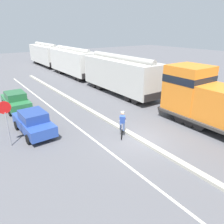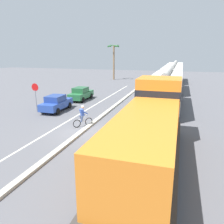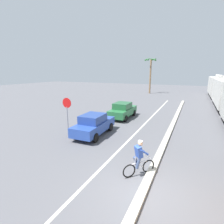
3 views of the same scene
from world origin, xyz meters
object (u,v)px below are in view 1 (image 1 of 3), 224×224
at_px(parked_car_blue, 33,122).
at_px(cyclist, 122,124).
at_px(hopper_car_middle, 73,62).
at_px(parked_car_green, 16,101).
at_px(hopper_car_lead, 120,75).
at_px(stop_sign, 6,115).
at_px(hopper_car_trailing, 46,54).

bearing_deg(parked_car_blue, cyclist, -38.74).
relative_size(hopper_car_middle, parked_car_blue, 2.49).
bearing_deg(parked_car_green, cyclist, -64.06).
height_order(hopper_car_middle, parked_car_blue, hopper_car_middle).
distance_m(hopper_car_lead, stop_sign, 13.51).
xyz_separation_m(hopper_car_middle, cyclist, (-6.00, -19.75, -1.26)).
relative_size(hopper_car_lead, cyclist, 6.18).
bearing_deg(cyclist, parked_car_green, 115.94).
distance_m(hopper_car_lead, hopper_car_middle, 11.60).
height_order(hopper_car_trailing, parked_car_blue, hopper_car_trailing).
xyz_separation_m(hopper_car_lead, parked_car_blue, (-10.70, -4.38, -1.26)).
xyz_separation_m(parked_car_blue, stop_sign, (-1.73, -0.90, 1.21)).
bearing_deg(hopper_car_middle, parked_car_green, -135.54).
bearing_deg(parked_car_blue, parked_car_green, 88.60).
bearing_deg(hopper_car_trailing, hopper_car_lead, -90.00).
xyz_separation_m(hopper_car_trailing, stop_sign, (-12.43, -28.48, -0.05)).
height_order(hopper_car_lead, parked_car_blue, hopper_car_lead).
height_order(hopper_car_middle, stop_sign, hopper_car_middle).
xyz_separation_m(hopper_car_middle, parked_car_green, (-10.56, -10.37, -1.26)).
bearing_deg(parked_car_green, parked_car_blue, -91.40).
height_order(hopper_car_lead, stop_sign, hopper_car_lead).
relative_size(hopper_car_lead, hopper_car_middle, 1.00).
relative_size(hopper_car_trailing, cyclist, 6.18).
bearing_deg(cyclist, hopper_car_middle, 73.11).
bearing_deg(hopper_car_trailing, stop_sign, -113.58).
distance_m(parked_car_blue, stop_sign, 2.30).
bearing_deg(hopper_car_middle, cyclist, -106.89).
relative_size(hopper_car_trailing, parked_car_green, 2.52).
height_order(hopper_car_trailing, parked_car_green, hopper_car_trailing).
height_order(hopper_car_middle, hopper_car_trailing, same).
relative_size(hopper_car_lead, hopper_car_trailing, 1.00).
relative_size(hopper_car_trailing, parked_car_blue, 2.49).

